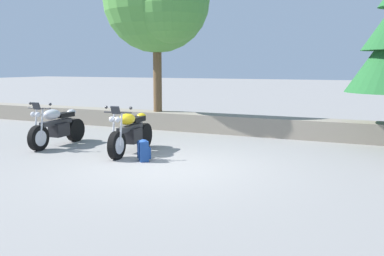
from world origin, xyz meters
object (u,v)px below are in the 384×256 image
object	(u,v)px
motorcycle_silver_near_left	(57,127)
leafy_tree_far_left	(159,0)
motorcycle_yellow_centre	(131,133)
rider_backpack	(144,150)

from	to	relation	value
motorcycle_silver_near_left	leafy_tree_far_left	world-z (taller)	leafy_tree_far_left
motorcycle_yellow_centre	rider_backpack	world-z (taller)	motorcycle_yellow_centre
motorcycle_silver_near_left	motorcycle_yellow_centre	distance (m)	2.23
motorcycle_yellow_centre	leafy_tree_far_left	size ratio (longest dim) A/B	0.39
leafy_tree_far_left	rider_backpack	bearing A→B (deg)	-65.29
motorcycle_yellow_centre	leafy_tree_far_left	world-z (taller)	leafy_tree_far_left
rider_backpack	leafy_tree_far_left	world-z (taller)	leafy_tree_far_left
motorcycle_silver_near_left	motorcycle_yellow_centre	world-z (taller)	same
motorcycle_silver_near_left	rider_backpack	bearing A→B (deg)	-11.63
motorcycle_silver_near_left	motorcycle_yellow_centre	xyz separation A→B (m)	(2.23, -0.01, 0.00)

